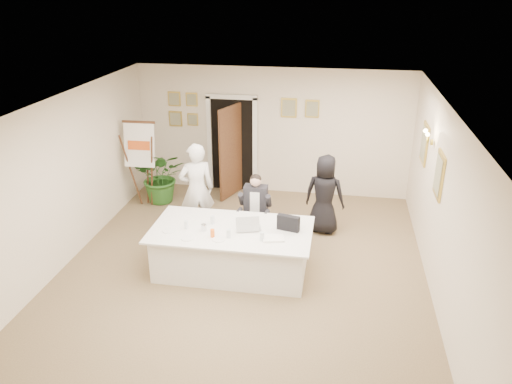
{
  "coord_description": "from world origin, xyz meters",
  "views": [
    {
      "loc": [
        1.43,
        -7.01,
        4.47
      ],
      "look_at": [
        0.13,
        0.6,
        1.18
      ],
      "focal_mm": 35.0,
      "sensor_mm": 36.0,
      "label": 1
    }
  ],
  "objects_px": {
    "laptop_bag": "(288,223)",
    "flip_chart": "(143,168)",
    "conference_table": "(232,250)",
    "oj_glass": "(212,233)",
    "potted_palm": "(162,176)",
    "standing_man": "(197,190)",
    "steel_jug": "(204,228)",
    "standing_woman": "(325,195)",
    "laptop": "(249,220)",
    "seated_man": "(255,209)",
    "paper_stack": "(273,238)"
  },
  "relations": [
    {
      "from": "seated_man",
      "to": "paper_stack",
      "type": "bearing_deg",
      "value": -77.28
    },
    {
      "from": "flip_chart",
      "to": "paper_stack",
      "type": "height_order",
      "value": "flip_chart"
    },
    {
      "from": "standing_woman",
      "to": "oj_glass",
      "type": "relative_size",
      "value": 11.82
    },
    {
      "from": "seated_man",
      "to": "standing_woman",
      "type": "relative_size",
      "value": 0.87
    },
    {
      "from": "potted_palm",
      "to": "laptop",
      "type": "height_order",
      "value": "potted_palm"
    },
    {
      "from": "laptop_bag",
      "to": "standing_woman",
      "type": "bearing_deg",
      "value": 85.48
    },
    {
      "from": "seated_man",
      "to": "flip_chart",
      "type": "bearing_deg",
      "value": 146.71
    },
    {
      "from": "laptop_bag",
      "to": "oj_glass",
      "type": "relative_size",
      "value": 2.79
    },
    {
      "from": "potted_palm",
      "to": "steel_jug",
      "type": "height_order",
      "value": "potted_palm"
    },
    {
      "from": "oj_glass",
      "to": "steel_jug",
      "type": "relative_size",
      "value": 1.18
    },
    {
      "from": "conference_table",
      "to": "oj_glass",
      "type": "distance_m",
      "value": 0.59
    },
    {
      "from": "laptop_bag",
      "to": "standing_man",
      "type": "bearing_deg",
      "value": 162.42
    },
    {
      "from": "laptop_bag",
      "to": "seated_man",
      "type": "bearing_deg",
      "value": 140.1
    },
    {
      "from": "laptop",
      "to": "laptop_bag",
      "type": "xyz_separation_m",
      "value": [
        0.63,
        0.04,
        -0.01
      ]
    },
    {
      "from": "laptop_bag",
      "to": "paper_stack",
      "type": "height_order",
      "value": "laptop_bag"
    },
    {
      "from": "laptop",
      "to": "steel_jug",
      "type": "bearing_deg",
      "value": 179.51
    },
    {
      "from": "standing_man",
      "to": "potted_palm",
      "type": "bearing_deg",
      "value": -74.97
    },
    {
      "from": "standing_woman",
      "to": "laptop",
      "type": "xyz_separation_m",
      "value": [
        -1.14,
        -1.61,
        0.15
      ]
    },
    {
      "from": "oj_glass",
      "to": "laptop_bag",
      "type": "bearing_deg",
      "value": 20.6
    },
    {
      "from": "seated_man",
      "to": "laptop",
      "type": "xyz_separation_m",
      "value": [
        0.07,
        -0.98,
        0.25
      ]
    },
    {
      "from": "conference_table",
      "to": "steel_jug",
      "type": "bearing_deg",
      "value": -162.7
    },
    {
      "from": "conference_table",
      "to": "oj_glass",
      "type": "bearing_deg",
      "value": -126.21
    },
    {
      "from": "oj_glass",
      "to": "steel_jug",
      "type": "height_order",
      "value": "oj_glass"
    },
    {
      "from": "potted_palm",
      "to": "laptop",
      "type": "xyz_separation_m",
      "value": [
        2.36,
        -2.45,
        0.33
      ]
    },
    {
      "from": "laptop_bag",
      "to": "flip_chart",
      "type": "bearing_deg",
      "value": 160.58
    },
    {
      "from": "paper_stack",
      "to": "steel_jug",
      "type": "bearing_deg",
      "value": 174.74
    },
    {
      "from": "standing_man",
      "to": "laptop",
      "type": "distance_m",
      "value": 1.66
    },
    {
      "from": "seated_man",
      "to": "potted_palm",
      "type": "relative_size",
      "value": 1.14
    },
    {
      "from": "laptop",
      "to": "steel_jug",
      "type": "xyz_separation_m",
      "value": [
        -0.7,
        -0.2,
        -0.08
      ]
    },
    {
      "from": "potted_palm",
      "to": "laptop_bag",
      "type": "distance_m",
      "value": 3.86
    },
    {
      "from": "laptop",
      "to": "laptop_bag",
      "type": "relative_size",
      "value": 1.05
    },
    {
      "from": "steel_jug",
      "to": "conference_table",
      "type": "bearing_deg",
      "value": 17.3
    },
    {
      "from": "conference_table",
      "to": "standing_man",
      "type": "relative_size",
      "value": 1.45
    },
    {
      "from": "potted_palm",
      "to": "seated_man",
      "type": "bearing_deg",
      "value": -32.57
    },
    {
      "from": "conference_table",
      "to": "standing_woman",
      "type": "xyz_separation_m",
      "value": [
        1.42,
        1.68,
        0.38
      ]
    },
    {
      "from": "conference_table",
      "to": "paper_stack",
      "type": "xyz_separation_m",
      "value": [
        0.71,
        -0.24,
        0.4
      ]
    },
    {
      "from": "steel_jug",
      "to": "standing_woman",
      "type": "bearing_deg",
      "value": 44.5
    },
    {
      "from": "seated_man",
      "to": "oj_glass",
      "type": "bearing_deg",
      "value": -116.39
    },
    {
      "from": "flip_chart",
      "to": "laptop",
      "type": "xyz_separation_m",
      "value": [
        2.65,
        -2.18,
        0.07
      ]
    },
    {
      "from": "standing_woman",
      "to": "laptop",
      "type": "height_order",
      "value": "standing_woman"
    },
    {
      "from": "flip_chart",
      "to": "paper_stack",
      "type": "xyz_separation_m",
      "value": [
        3.09,
        -2.48,
        -0.06
      ]
    },
    {
      "from": "potted_palm",
      "to": "flip_chart",
      "type": "bearing_deg",
      "value": -136.31
    },
    {
      "from": "flip_chart",
      "to": "oj_glass",
      "type": "relative_size",
      "value": 14.11
    },
    {
      "from": "standing_man",
      "to": "potted_palm",
      "type": "height_order",
      "value": "standing_man"
    },
    {
      "from": "conference_table",
      "to": "potted_palm",
      "type": "bearing_deg",
      "value": 129.59
    },
    {
      "from": "conference_table",
      "to": "standing_man",
      "type": "height_order",
      "value": "standing_man"
    },
    {
      "from": "flip_chart",
      "to": "conference_table",
      "type": "bearing_deg",
      "value": -43.45
    },
    {
      "from": "oj_glass",
      "to": "steel_jug",
      "type": "distance_m",
      "value": 0.26
    },
    {
      "from": "conference_table",
      "to": "paper_stack",
      "type": "bearing_deg",
      "value": -18.27
    },
    {
      "from": "potted_palm",
      "to": "steel_jug",
      "type": "distance_m",
      "value": 3.14
    }
  ]
}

